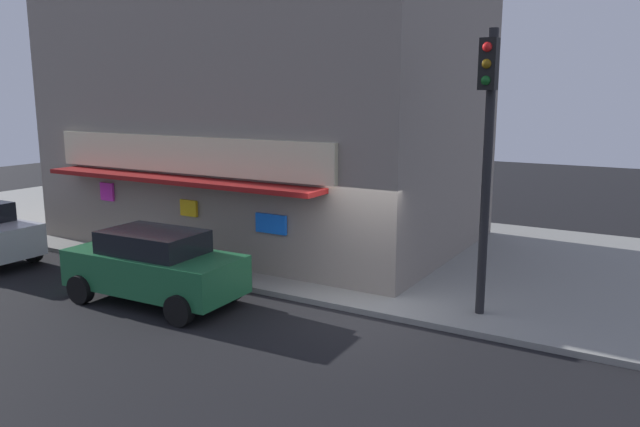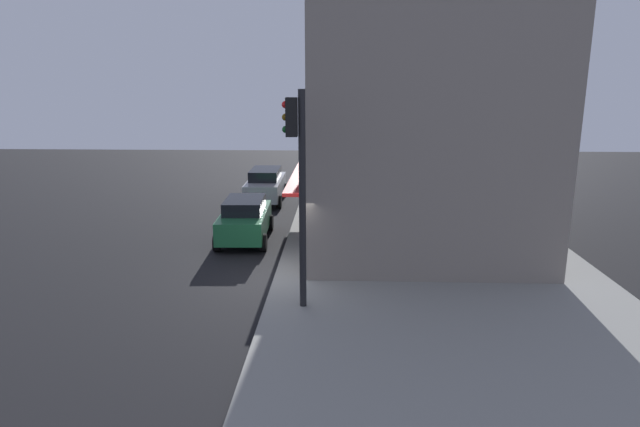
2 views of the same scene
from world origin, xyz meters
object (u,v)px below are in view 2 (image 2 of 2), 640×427
object	(u,v)px
pedestrian	(347,241)
potted_plant_by_doorway	(351,201)
trash_can	(336,210)
fire_hydrant	(321,236)
potted_plant_by_window	(339,243)
parked_car_green	(245,219)
traffic_light	(298,172)
parked_car_silver	(266,185)

from	to	relation	value
pedestrian	potted_plant_by_doorway	xyz separation A→B (m)	(-7.79, 0.27, -0.45)
pedestrian	trash_can	bearing A→B (deg)	-176.46
fire_hydrant	potted_plant_by_window	xyz separation A→B (m)	(1.04, 0.66, 0.07)
pedestrian	parked_car_green	size ratio (longest dim) A/B	0.43
trash_can	traffic_light	bearing A→B (deg)	-5.57
potted_plant_by_window	parked_car_green	bearing A→B (deg)	-120.62
potted_plant_by_window	parked_car_silver	world-z (taller)	parked_car_silver
traffic_light	parked_car_green	world-z (taller)	traffic_light
pedestrian	parked_car_green	distance (m)	5.31
pedestrian	traffic_light	bearing A→B (deg)	-24.64
traffic_light	potted_plant_by_doorway	xyz separation A→B (m)	(-10.59, 1.56, -3.05)
potted_plant_by_doorway	parked_car_green	size ratio (longest dim) A/B	0.24
trash_can	pedestrian	distance (m)	6.39
traffic_light	fire_hydrant	world-z (taller)	traffic_light
parked_car_silver	parked_car_green	bearing A→B (deg)	1.25
traffic_light	pedestrian	world-z (taller)	traffic_light
parked_car_green	trash_can	bearing A→B (deg)	128.01
trash_can	parked_car_silver	xyz separation A→B (m)	(-4.23, -3.61, 0.29)
potted_plant_by_doorway	parked_car_green	world-z (taller)	parked_car_green
parked_car_green	potted_plant_by_doorway	bearing A→B (deg)	135.15
traffic_light	potted_plant_by_window	distance (m)	5.44
pedestrian	potted_plant_by_doorway	world-z (taller)	pedestrian
potted_plant_by_window	parked_car_silver	xyz separation A→B (m)	(-9.06, -3.75, 0.28)
pedestrian	parked_car_green	xyz separation A→B (m)	(-3.65, -3.85, -0.27)
trash_can	parked_car_green	xyz separation A→B (m)	(2.70, -3.45, 0.28)
potted_plant_by_window	parked_car_silver	distance (m)	9.81
pedestrian	parked_car_green	bearing A→B (deg)	-133.50
traffic_light	potted_plant_by_window	xyz separation A→B (m)	(-4.32, 1.04, -3.13)
traffic_light	potted_plant_by_window	bearing A→B (deg)	166.49
traffic_light	parked_car_silver	xyz separation A→B (m)	(-13.38, -2.71, -2.85)
traffic_light	potted_plant_by_window	size ratio (longest dim) A/B	6.69
potted_plant_by_doorway	parked_car_green	xyz separation A→B (m)	(4.14, -4.12, 0.18)
trash_can	parked_car_green	world-z (taller)	parked_car_green
trash_can	potted_plant_by_window	xyz separation A→B (m)	(4.83, 0.15, 0.02)
potted_plant_by_doorway	parked_car_silver	distance (m)	5.10
fire_hydrant	parked_car_silver	bearing A→B (deg)	-158.91
fire_hydrant	parked_car_green	xyz separation A→B (m)	(-1.09, -2.94, 0.33)
fire_hydrant	parked_car_green	world-z (taller)	parked_car_green
pedestrian	parked_car_silver	world-z (taller)	pedestrian
traffic_light	pedestrian	distance (m)	4.04
pedestrian	parked_car_silver	xyz separation A→B (m)	(-10.58, -4.00, -0.25)
parked_car_green	parked_car_silver	xyz separation A→B (m)	(-6.93, -0.15, 0.02)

